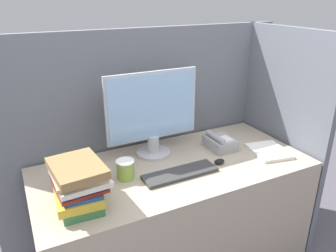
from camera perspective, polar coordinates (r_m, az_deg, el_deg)
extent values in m
cube|color=slate|center=(2.31, -3.67, -2.47)|extent=(2.05, 0.04, 1.53)
cube|color=slate|center=(2.48, 18.70, -1.91)|extent=(0.04, 0.81, 1.53)
cube|color=tan|center=(2.19, 1.05, -15.73)|extent=(1.65, 0.75, 0.77)
cylinder|color=#B7B7BC|center=(2.11, -2.54, -4.66)|extent=(0.22, 0.22, 0.02)
cylinder|color=#B7B7BC|center=(2.08, -2.57, -3.12)|extent=(0.07, 0.07, 0.11)
cube|color=#B7B7BC|center=(1.99, -2.76, 3.51)|extent=(0.59, 0.02, 0.43)
cube|color=#8CB7E5|center=(1.98, -2.65, 3.43)|extent=(0.57, 0.01, 0.40)
cube|color=#333333|center=(1.88, 2.14, -8.23)|extent=(0.44, 0.13, 0.02)
ellipsoid|color=black|center=(2.02, 8.93, -6.13)|extent=(0.07, 0.04, 0.03)
cylinder|color=#8CB247|center=(1.84, -7.43, -7.64)|extent=(0.10, 0.10, 0.10)
cylinder|color=white|center=(1.82, -7.52, -6.13)|extent=(0.10, 0.10, 0.01)
cube|color=#38723F|center=(1.69, -15.05, -12.66)|extent=(0.20, 0.28, 0.04)
cube|color=gold|center=(1.67, -15.38, -11.50)|extent=(0.23, 0.28, 0.04)
cube|color=#264C8C|center=(1.66, -14.93, -10.36)|extent=(0.19, 0.27, 0.02)
cube|color=maroon|center=(1.64, -15.12, -10.07)|extent=(0.24, 0.24, 0.02)
cube|color=#262628|center=(1.64, -15.48, -9.32)|extent=(0.22, 0.26, 0.02)
cube|color=silver|center=(1.64, -15.15, -8.50)|extent=(0.25, 0.31, 0.02)
cube|color=#C6B78C|center=(1.61, -15.33, -8.09)|extent=(0.23, 0.24, 0.02)
cube|color=olive|center=(1.60, -15.59, -7.06)|extent=(0.25, 0.31, 0.04)
cube|color=#99999E|center=(2.20, 9.10, -2.95)|extent=(0.16, 0.20, 0.07)
cube|color=white|center=(2.18, 9.97, -2.19)|extent=(0.07, 0.09, 0.00)
cylinder|color=#99999E|center=(2.16, 8.23, -1.88)|extent=(0.04, 0.18, 0.04)
cube|color=white|center=(2.22, 17.14, -4.20)|extent=(0.26, 0.29, 0.02)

